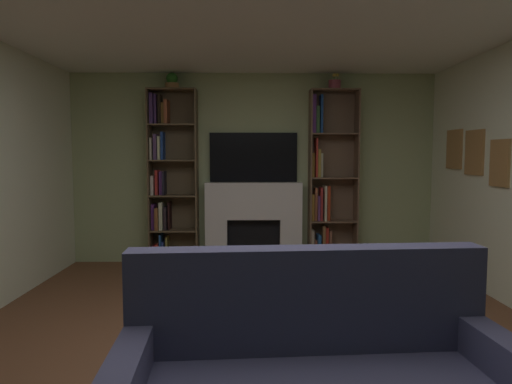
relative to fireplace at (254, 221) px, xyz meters
name	(u,v)px	position (x,y,z in m)	size (l,w,h in m)	color
ground_plane	(259,372)	(0.00, -3.06, -0.56)	(7.60, 7.60, 0.00)	brown
wall_back_accent	(253,169)	(0.00, 0.14, 0.69)	(4.92, 0.06, 2.51)	#A5B482
fireplace	(254,221)	(0.00, 0.00, 0.00)	(1.37, 0.51, 1.08)	white
tv	(253,157)	(0.00, 0.08, 0.84)	(1.15, 0.06, 0.65)	black
bookshelf_left	(168,179)	(-1.12, 0.00, 0.57)	(0.63, 0.29, 2.28)	brown
bookshelf_right	(327,185)	(0.97, 0.01, 0.48)	(0.63, 0.28, 2.28)	brown
potted_plant	(172,82)	(-1.04, -0.04, 1.81)	(0.18, 0.18, 0.21)	#9E7043
vase_with_flowers	(335,84)	(1.04, -0.04, 1.78)	(0.16, 0.16, 0.20)	#91374C
coffee_table	(301,341)	(0.25, -3.30, -0.25)	(0.81, 0.53, 0.36)	#906543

